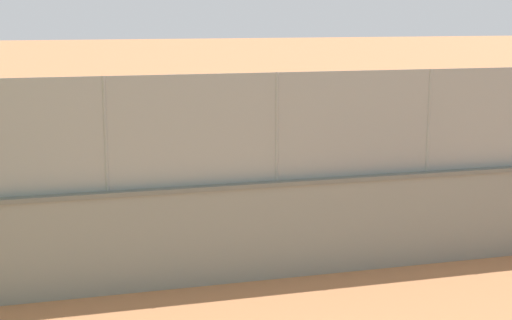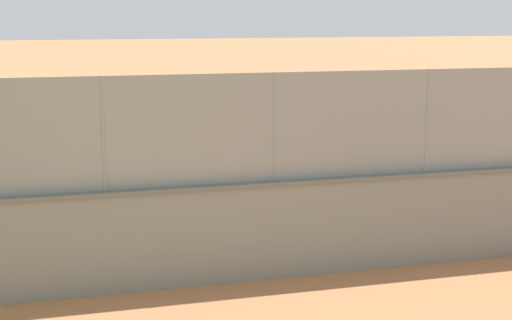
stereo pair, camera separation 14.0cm
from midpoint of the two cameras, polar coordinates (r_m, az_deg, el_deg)
ground_plane at (r=26.04m, az=-0.48°, el=0.34°), size 260.00×260.00×0.00m
perimeter_wall at (r=14.45m, az=7.36°, el=-4.62°), size 27.56×1.35×1.80m
fence_panel_on_wall at (r=14.07m, az=7.54°, el=2.70°), size 27.07×0.95×1.94m
player_near_wall_returning at (r=16.99m, az=-12.02°, el=-2.28°), size 0.98×0.93×1.61m
player_crossing_court at (r=27.21m, az=2.94°, el=2.84°), size 0.72×1.20×1.64m
sports_ball at (r=16.12m, az=-9.71°, el=-0.84°), size 0.16×0.16×0.16m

